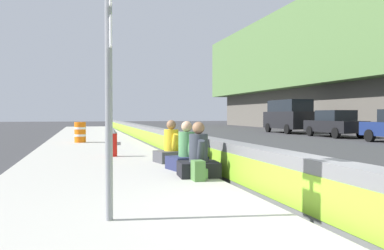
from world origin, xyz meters
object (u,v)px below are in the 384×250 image
(seated_person_middle, at_px, (187,154))
(route_sign_post, at_px, (109,50))
(fire_hydrant, at_px, (113,142))
(construction_barrel, at_px, (80,132))
(seated_person_foreground, at_px, (198,159))
(parked_car_midline, at_px, (289,116))
(backpack, at_px, (199,171))
(seated_person_rear, at_px, (171,149))
(parked_car_fourth, at_px, (335,124))

(seated_person_middle, bearing_deg, route_sign_post, 153.93)
(fire_hydrant, xyz_separation_m, construction_barrel, (6.75, 1.04, 0.03))
(seated_person_foreground, relative_size, construction_barrel, 1.22)
(parked_car_midline, bearing_deg, route_sign_post, 146.82)
(seated_person_middle, relative_size, parked_car_midline, 0.22)
(seated_person_foreground, bearing_deg, parked_car_midline, -33.15)
(construction_barrel, bearing_deg, parked_car_midline, -60.79)
(construction_barrel, bearing_deg, seated_person_foreground, -167.63)
(seated_person_foreground, height_order, seated_person_middle, seated_person_foreground)
(seated_person_foreground, distance_m, seated_person_middle, 1.15)
(seated_person_foreground, relative_size, backpack, 2.89)
(seated_person_middle, xyz_separation_m, seated_person_rear, (1.49, 0.06, 0.00))
(backpack, relative_size, parked_car_midline, 0.08)
(fire_hydrant, distance_m, parked_car_midline, 21.20)
(seated_person_middle, distance_m, construction_barrel, 10.46)
(route_sign_post, xyz_separation_m, seated_person_rear, (5.72, -2.01, -1.73))
(seated_person_foreground, relative_size, parked_car_midline, 0.23)
(seated_person_foreground, relative_size, seated_person_rear, 1.00)
(seated_person_rear, distance_m, backpack, 3.16)
(construction_barrel, height_order, parked_car_midline, parked_car_midline)
(construction_barrel, height_order, parked_car_fourth, parked_car_fourth)
(parked_car_fourth, bearing_deg, parked_car_midline, 0.56)
(fire_hydrant, height_order, seated_person_middle, seated_person_middle)
(seated_person_rear, xyz_separation_m, parked_car_midline, (17.35, -13.07, 0.85))
(seated_person_foreground, bearing_deg, seated_person_rear, 0.29)
(seated_person_middle, relative_size, backpack, 2.87)
(seated_person_middle, distance_m, parked_car_midline, 22.92)
(seated_person_middle, height_order, construction_barrel, seated_person_middle)
(construction_barrel, xyz_separation_m, parked_car_fourth, (2.86, -15.60, 0.24))
(backpack, xyz_separation_m, parked_car_fourth, (14.68, -13.26, 0.53))
(seated_person_foreground, distance_m, backpack, 0.56)
(fire_hydrant, relative_size, parked_car_fourth, 0.19)
(route_sign_post, xyz_separation_m, seated_person_middle, (4.23, -2.07, -1.73))
(route_sign_post, height_order, seated_person_foreground, route_sign_post)
(construction_barrel, xyz_separation_m, parked_car_midline, (8.69, -15.54, 0.73))
(construction_barrel, bearing_deg, fire_hydrant, -171.27)
(seated_person_middle, relative_size, parked_car_fourth, 0.25)
(seated_person_rear, xyz_separation_m, construction_barrel, (8.67, 2.47, 0.12))
(fire_hydrant, distance_m, backpack, 5.23)
(route_sign_post, xyz_separation_m, backpack, (2.56, -1.88, -1.90))
(route_sign_post, relative_size, fire_hydrant, 4.09)
(seated_person_foreground, distance_m, construction_barrel, 11.58)
(parked_car_midline, bearing_deg, fire_hydrant, 136.80)
(fire_hydrant, bearing_deg, seated_person_foreground, -162.43)
(route_sign_post, height_order, seated_person_rear, route_sign_post)
(parked_car_fourth, bearing_deg, backpack, 137.92)
(fire_hydrant, height_order, parked_car_midline, parked_car_midline)
(seated_person_foreground, xyz_separation_m, backpack, (-0.51, 0.14, -0.17))
(route_sign_post, height_order, parked_car_midline, route_sign_post)
(seated_person_middle, xyz_separation_m, construction_barrel, (10.15, 2.52, 0.12))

